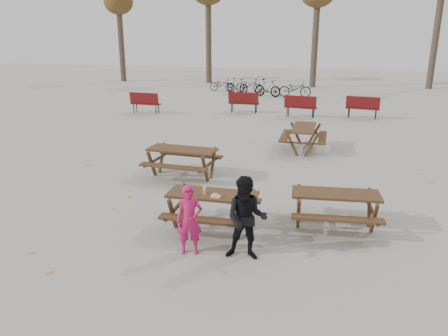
% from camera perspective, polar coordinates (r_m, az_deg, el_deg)
% --- Properties ---
extents(ground, '(80.00, 80.00, 0.00)m').
position_cam_1_polar(ground, '(9.06, -1.47, -7.91)').
color(ground, gray).
rests_on(ground, ground).
extents(main_picnic_table, '(1.80, 1.45, 0.78)m').
position_cam_1_polar(main_picnic_table, '(8.83, -1.50, -4.46)').
color(main_picnic_table, '#352313').
rests_on(main_picnic_table, ground).
extents(food_tray, '(0.18, 0.11, 0.03)m').
position_cam_1_polar(food_tray, '(8.55, -1.10, -3.73)').
color(food_tray, white).
rests_on(food_tray, main_picnic_table).
extents(bread_roll, '(0.14, 0.06, 0.05)m').
position_cam_1_polar(bread_roll, '(8.53, -1.10, -3.47)').
color(bread_roll, tan).
rests_on(bread_roll, food_tray).
extents(soda_bottle, '(0.07, 0.07, 0.17)m').
position_cam_1_polar(soda_bottle, '(8.69, -2.56, -2.99)').
color(soda_bottle, silver).
rests_on(soda_bottle, main_picnic_table).
extents(child, '(0.54, 0.42, 1.29)m').
position_cam_1_polar(child, '(7.89, -4.53, -6.80)').
color(child, '#BE1756').
rests_on(child, ground).
extents(adult, '(0.78, 0.63, 1.53)m').
position_cam_1_polar(adult, '(7.65, 2.94, -6.63)').
color(adult, black).
rests_on(adult, ground).
extents(picnic_table_east, '(1.86, 1.55, 0.76)m').
position_cam_1_polar(picnic_table_east, '(9.26, 14.25, -5.35)').
color(picnic_table_east, '#352313').
rests_on(picnic_table_east, ground).
extents(picnic_table_north, '(1.99, 1.66, 0.81)m').
position_cam_1_polar(picnic_table_north, '(12.09, -5.44, 0.68)').
color(picnic_table_north, '#352313').
rests_on(picnic_table_north, ground).
extents(picnic_table_far, '(1.52, 1.88, 0.80)m').
position_cam_1_polar(picnic_table_far, '(15.02, 10.34, 3.80)').
color(picnic_table_far, '#352313').
rests_on(picnic_table_far, ground).
extents(park_bench_row, '(11.89, 1.80, 1.03)m').
position_cam_1_polar(park_bench_row, '(21.18, 4.91, 8.28)').
color(park_bench_row, maroon).
rests_on(park_bench_row, ground).
extents(bicycle_row, '(6.84, 2.70, 1.05)m').
position_cam_1_polar(bicycle_row, '(28.36, 4.43, 10.56)').
color(bicycle_row, black).
rests_on(bicycle_row, ground).
extents(fallen_leaves, '(11.00, 11.00, 0.01)m').
position_cam_1_polar(fallen_leaves, '(11.23, 4.25, -2.79)').
color(fallen_leaves, '#B87A2C').
rests_on(fallen_leaves, ground).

